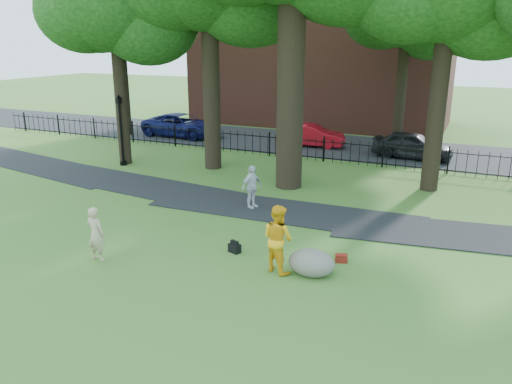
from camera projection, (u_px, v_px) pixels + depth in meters
The scene contains 15 objects.
ground at pixel (207, 246), 15.21m from camera, with size 120.00×120.00×0.00m, color #336824.
footpath at pixel (284, 211), 18.21m from camera, with size 36.00×2.60×0.03m, color black.
street at pixel (343, 147), 29.13m from camera, with size 80.00×7.00×0.02m, color black.
iron_fence at pixel (324, 150), 25.47m from camera, with size 44.00×0.04×1.20m.
brick_building at pixel (322, 39), 35.90m from camera, with size 18.00×8.00×12.00m, color brown.
woman at pixel (96, 234), 14.01m from camera, with size 0.58×0.38×1.59m, color tan.
man at pixel (278, 239), 13.31m from camera, with size 0.91×0.71×1.88m, color #F2A614.
pedestrian at pixel (252, 187), 18.36m from camera, with size 0.95×0.40×1.63m, color silver.
boulder at pixel (312, 261), 13.31m from camera, with size 1.26×0.95×0.74m, color #5B594B.
lamppost at pixel (121, 131), 24.40m from camera, with size 0.34×0.34×3.47m.
backpack at pixel (235, 248), 14.70m from camera, with size 0.35×0.22×0.27m, color black.
red_bag at pixel (341, 258), 14.06m from camera, with size 0.33×0.21×0.23m, color maroon.
red_sedan at pixel (311, 135), 29.05m from camera, with size 1.35×3.88×1.28m, color #B70E1A.
navy_van at pixel (182, 125), 31.98m from camera, with size 2.40×5.21×1.45m, color #0E1248.
grey_car at pixel (412, 145), 26.11m from camera, with size 1.66×4.12×1.40m, color black.
Camera 1 is at (7.18, -12.17, 6.05)m, focal length 35.00 mm.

